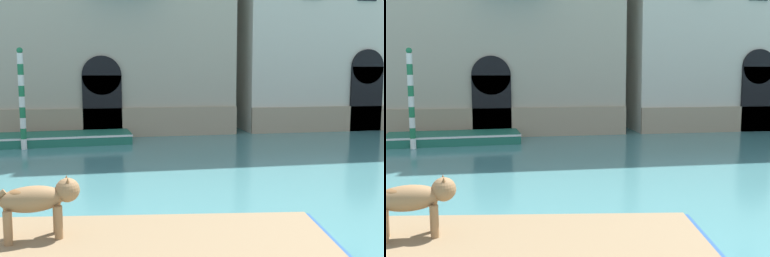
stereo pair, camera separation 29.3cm
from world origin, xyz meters
TOP-DOWN VIEW (x-y plane):
  - boat_foreground at (1.18, 7.05)m, footprint 7.78×3.29m
  - dog_on_deck at (0.65, 7.20)m, footprint 1.31×0.53m
  - boat_moored_near_palazzo at (-0.06, 19.46)m, footprint 5.44×2.27m
  - mooring_pole_0 at (-1.46, 18.30)m, footprint 0.23×0.23m

SIDE VIEW (x-z plane):
  - boat_moored_near_palazzo at x=-0.06m, z-range 0.01..0.44m
  - boat_foreground at x=1.18m, z-range 0.02..0.54m
  - dog_on_deck at x=0.65m, z-range 0.66..1.53m
  - mooring_pole_0 at x=-1.46m, z-range 0.02..3.83m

